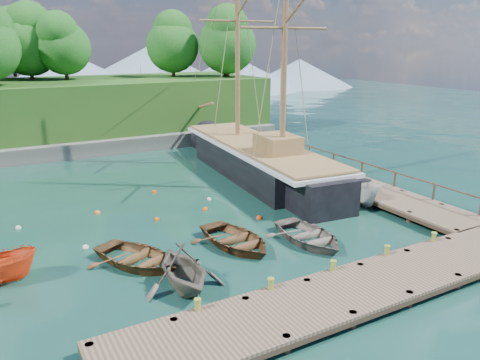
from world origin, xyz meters
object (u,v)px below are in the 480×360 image
(rowboat_2, at_px, (236,246))
(rowboat_0, at_px, (138,265))
(schooner, at_px, (258,162))
(cabin_boat_white, at_px, (354,201))
(rowboat_1, at_px, (184,288))
(rowboat_3, at_px, (308,242))

(rowboat_2, bearing_deg, rowboat_0, 167.46)
(rowboat_2, relative_size, schooner, 0.18)
(rowboat_2, xyz_separation_m, cabin_boat_white, (9.68, 2.33, 0.00))
(schooner, bearing_deg, rowboat_2, -120.67)
(rowboat_1, relative_size, schooner, 0.15)
(schooner, bearing_deg, cabin_boat_white, -68.52)
(rowboat_2, xyz_separation_m, rowboat_3, (3.38, -1.33, 0.00))
(rowboat_2, relative_size, cabin_boat_white, 0.98)
(rowboat_2, height_order, cabin_boat_white, cabin_boat_white)
(schooner, bearing_deg, rowboat_1, -125.95)
(rowboat_0, bearing_deg, rowboat_2, -31.97)
(cabin_boat_white, bearing_deg, rowboat_2, -158.95)
(rowboat_2, distance_m, schooner, 12.64)
(rowboat_3, height_order, schooner, schooner)
(rowboat_3, bearing_deg, schooner, 70.46)
(rowboat_1, distance_m, cabin_boat_white, 14.27)
(cabin_boat_white, bearing_deg, schooner, 113.56)
(rowboat_3, height_order, cabin_boat_white, cabin_boat_white)
(rowboat_1, height_order, cabin_boat_white, rowboat_1)
(rowboat_0, relative_size, cabin_boat_white, 0.96)
(rowboat_1, distance_m, schooner, 16.93)
(rowboat_0, distance_m, rowboat_1, 3.07)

